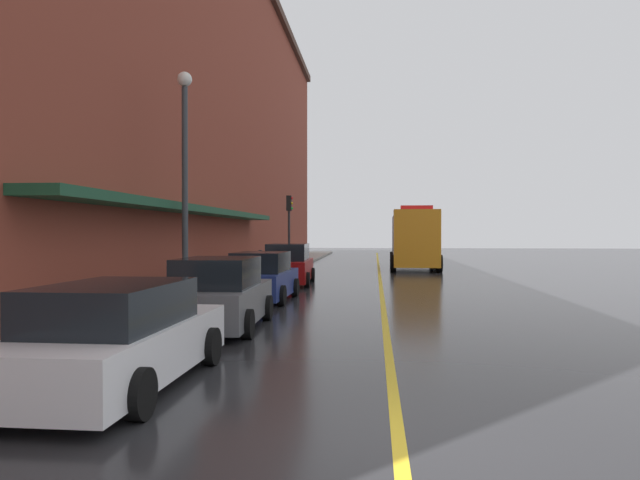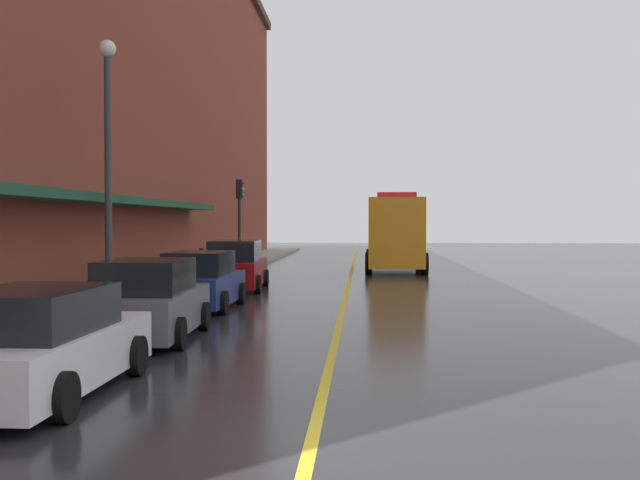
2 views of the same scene
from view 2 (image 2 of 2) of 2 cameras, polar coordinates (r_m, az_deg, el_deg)
ground_plane at (r=33.46m, az=2.19°, el=-2.86°), size 112.00×112.00×0.00m
sidewalk_left at (r=34.13m, az=-8.29°, el=-2.66°), size 2.40×70.00×0.15m
lane_center_stripe at (r=33.46m, az=2.19°, el=-2.85°), size 0.16×70.00×0.01m
brick_building_left at (r=35.64m, az=-19.14°, el=12.55°), size 11.67×64.00×18.83m
parked_car_0 at (r=11.76m, az=-19.83°, el=-7.21°), size 2.09×4.79×1.54m
parked_car_1 at (r=16.69m, az=-12.45°, el=-4.44°), size 2.14×4.44×1.67m
parked_car_2 at (r=22.18m, az=-8.68°, el=-3.05°), size 2.05×4.42×1.62m
parked_car_3 at (r=28.22m, az=-6.17°, el=-1.96°), size 2.18×4.77×1.79m
utility_truck at (r=39.07m, az=5.52°, el=0.40°), size 3.03×7.56×3.81m
parking_meter_0 at (r=22.14m, az=-12.36°, el=-2.31°), size 0.14×0.18×1.33m
parking_meter_1 at (r=28.91m, az=-8.65°, el=-1.44°), size 0.14×0.18×1.33m
parking_meter_2 at (r=18.37m, az=-15.67°, el=-3.07°), size 0.14×0.18×1.33m
street_lamp_left at (r=20.80m, az=-15.22°, el=6.65°), size 0.44×0.44×6.94m
traffic_light_near at (r=37.22m, az=-5.89°, el=2.42°), size 0.38×0.36×4.30m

